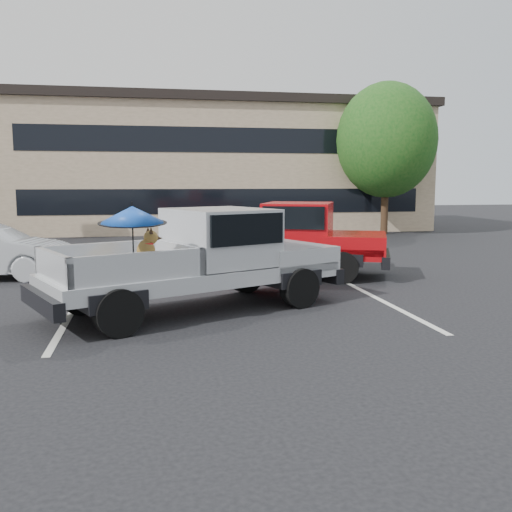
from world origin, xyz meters
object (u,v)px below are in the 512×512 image
object	(u,v)px
tree_back	(281,146)
red_pickup	(292,236)
silver_pickup	(209,253)
tree_right	(386,140)

from	to	relation	value
tree_back	red_pickup	bearing A→B (deg)	-102.27
silver_pickup	tree_right	bearing A→B (deg)	31.45
tree_right	tree_back	distance (m)	8.55
tree_right	silver_pickup	xyz separation A→B (m)	(-9.47, -13.89, -3.16)
tree_back	silver_pickup	distance (m)	23.07
tree_right	red_pickup	bearing A→B (deg)	-123.91
silver_pickup	red_pickup	world-z (taller)	silver_pickup
tree_back	silver_pickup	size ratio (longest dim) A/B	1.19
tree_back	red_pickup	distance (m)	19.15
tree_right	tree_back	xyz separation A→B (m)	(-3.00, 8.00, 0.20)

